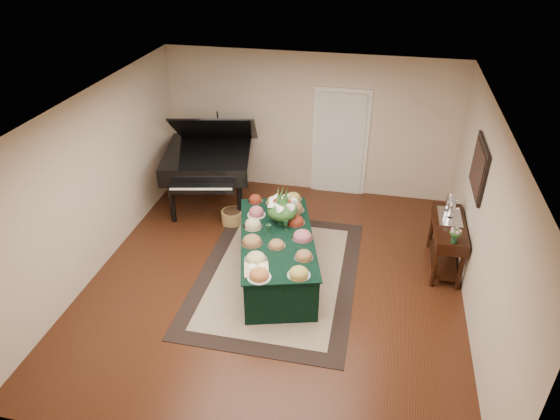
% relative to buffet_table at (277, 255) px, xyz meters
% --- Properties ---
extents(ground, '(6.00, 6.00, 0.00)m').
position_rel_buffet_table_xyz_m(ground, '(0.00, -0.10, -0.37)').
color(ground, black).
rests_on(ground, ground).
extents(area_rug, '(2.38, 3.33, 0.01)m').
position_rel_buffet_table_xyz_m(area_rug, '(0.01, -0.01, -0.36)').
color(area_rug, black).
rests_on(area_rug, ground).
extents(kitchen_doorway, '(1.05, 0.07, 2.10)m').
position_rel_buffet_table_xyz_m(kitchen_doorway, '(0.60, 2.87, 0.66)').
color(kitchen_doorway, white).
rests_on(kitchen_doorway, ground).
extents(buffet_table, '(1.61, 2.43, 0.73)m').
position_rel_buffet_table_xyz_m(buffet_table, '(0.00, 0.00, 0.00)').
color(buffet_table, black).
rests_on(buffet_table, ground).
extents(food_platters, '(1.32, 2.40, 0.12)m').
position_rel_buffet_table_xyz_m(food_platters, '(-0.03, 0.08, 0.41)').
color(food_platters, silver).
rests_on(food_platters, buffet_table).
extents(cutting_board, '(0.40, 0.40, 0.10)m').
position_rel_buffet_table_xyz_m(cutting_board, '(-0.10, -0.84, 0.40)').
color(cutting_board, tan).
rests_on(cutting_board, buffet_table).
extents(green_goblets, '(0.30, 0.26, 0.18)m').
position_rel_buffet_table_xyz_m(green_goblets, '(-0.01, 0.08, 0.45)').
color(green_goblets, '#14321D').
rests_on(green_goblets, buffet_table).
extents(floral_centerpiece, '(0.48, 0.48, 0.48)m').
position_rel_buffet_table_xyz_m(floral_centerpiece, '(0.00, 0.37, 0.64)').
color(floral_centerpiece, '#14321D').
rests_on(floral_centerpiece, buffet_table).
extents(grand_piano, '(1.88, 2.09, 1.86)m').
position_rel_buffet_table_xyz_m(grand_piano, '(-1.68, 1.88, 0.58)').
color(grand_piano, black).
rests_on(grand_piano, ground).
extents(wicker_basket, '(0.38, 0.38, 0.24)m').
position_rel_buffet_table_xyz_m(wicker_basket, '(-1.10, 1.30, -0.25)').
color(wicker_basket, '#A37F41').
rests_on(wicker_basket, ground).
extents(mahogany_sideboard, '(0.45, 1.23, 0.81)m').
position_rel_buffet_table_xyz_m(mahogany_sideboard, '(2.50, 0.74, 0.26)').
color(mahogany_sideboard, black).
rests_on(mahogany_sideboard, ground).
extents(tea_service, '(0.34, 0.58, 0.30)m').
position_rel_buffet_table_xyz_m(tea_service, '(2.50, 1.01, 0.57)').
color(tea_service, silver).
rests_on(tea_service, mahogany_sideboard).
extents(pink_bouquet, '(0.19, 0.19, 0.24)m').
position_rel_buffet_table_xyz_m(pink_bouquet, '(2.50, 0.22, 0.61)').
color(pink_bouquet, '#14321D').
rests_on(pink_bouquet, mahogany_sideboard).
extents(wall_painting, '(0.05, 0.95, 0.75)m').
position_rel_buffet_table_xyz_m(wall_painting, '(2.72, 0.74, 1.38)').
color(wall_painting, black).
rests_on(wall_painting, ground).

